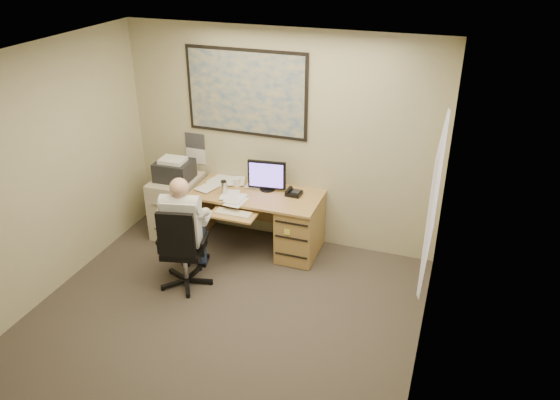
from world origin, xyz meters
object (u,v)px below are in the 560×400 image
(desk, at_px, (282,219))
(office_chair, at_px, (182,263))
(filing_cabinet, at_px, (177,201))
(person, at_px, (184,232))

(desk, height_order, office_chair, desk)
(desk, relative_size, filing_cabinet, 1.49)
(filing_cabinet, height_order, office_chair, filing_cabinet)
(desk, relative_size, office_chair, 1.56)
(desk, xyz_separation_m, office_chair, (-0.81, -1.11, -0.14))
(desk, height_order, filing_cabinet, desk)
(office_chair, bearing_deg, desk, 40.64)
(filing_cabinet, xyz_separation_m, office_chair, (0.64, -1.08, -0.16))
(desk, distance_m, office_chair, 1.38)
(filing_cabinet, bearing_deg, person, -59.17)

